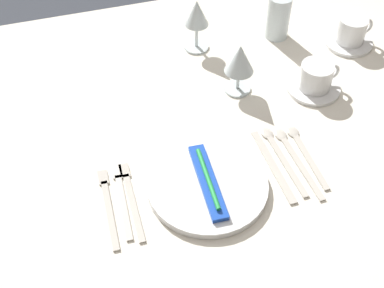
# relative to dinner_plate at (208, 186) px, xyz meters

# --- Properties ---
(ground_plane) EXTENTS (6.00, 6.00, 0.00)m
(ground_plane) POSITION_rel_dinner_plate_xyz_m (0.03, 0.22, -0.75)
(ground_plane) COLOR #383D47
(dining_table) EXTENTS (1.80, 1.11, 0.74)m
(dining_table) POSITION_rel_dinner_plate_xyz_m (0.03, 0.22, -0.09)
(dining_table) COLOR silver
(dining_table) RESTS_ON ground
(dinner_plate) EXTENTS (0.27, 0.27, 0.02)m
(dinner_plate) POSITION_rel_dinner_plate_xyz_m (0.00, 0.00, 0.00)
(dinner_plate) COLOR white
(dinner_plate) RESTS_ON dining_table
(toothbrush_package) EXTENTS (0.05, 0.21, 0.02)m
(toothbrush_package) POSITION_rel_dinner_plate_xyz_m (0.00, 0.00, 0.02)
(toothbrush_package) COLOR blue
(toothbrush_package) RESTS_ON dinner_plate
(fork_outer) EXTENTS (0.02, 0.22, 0.00)m
(fork_outer) POSITION_rel_dinner_plate_xyz_m (-0.17, 0.02, -0.01)
(fork_outer) COLOR beige
(fork_outer) RESTS_ON dining_table
(fork_inner) EXTENTS (0.03, 0.21, 0.00)m
(fork_inner) POSITION_rel_dinner_plate_xyz_m (-0.19, 0.03, -0.01)
(fork_inner) COLOR beige
(fork_inner) RESTS_ON dining_table
(fork_salad) EXTENTS (0.03, 0.22, 0.00)m
(fork_salad) POSITION_rel_dinner_plate_xyz_m (-0.22, 0.02, -0.01)
(fork_salad) COLOR beige
(fork_salad) RESTS_ON dining_table
(dinner_knife) EXTENTS (0.02, 0.23, 0.00)m
(dinner_knife) POSITION_rel_dinner_plate_xyz_m (0.16, 0.01, -0.01)
(dinner_knife) COLOR beige
(dinner_knife) RESTS_ON dining_table
(spoon_soup) EXTENTS (0.03, 0.23, 0.01)m
(spoon_soup) POSITION_rel_dinner_plate_xyz_m (0.19, 0.05, -0.01)
(spoon_soup) COLOR beige
(spoon_soup) RESTS_ON dining_table
(spoon_dessert) EXTENTS (0.03, 0.23, 0.01)m
(spoon_dessert) POSITION_rel_dinner_plate_xyz_m (0.22, 0.04, -0.01)
(spoon_dessert) COLOR beige
(spoon_dessert) RESTS_ON dining_table
(spoon_tea) EXTENTS (0.03, 0.21, 0.01)m
(spoon_tea) POSITION_rel_dinner_plate_xyz_m (0.25, 0.05, -0.01)
(spoon_tea) COLOR beige
(spoon_tea) RESTS_ON dining_table
(saucer_left) EXTENTS (0.14, 0.14, 0.01)m
(saucer_left) POSITION_rel_dinner_plate_xyz_m (0.55, 0.39, -0.00)
(saucer_left) COLOR white
(saucer_left) RESTS_ON dining_table
(coffee_cup_left) EXTENTS (0.11, 0.08, 0.07)m
(coffee_cup_left) POSITION_rel_dinner_plate_xyz_m (0.55, 0.39, 0.04)
(coffee_cup_left) COLOR white
(coffee_cup_left) RESTS_ON saucer_left
(saucer_right) EXTENTS (0.14, 0.14, 0.01)m
(saucer_right) POSITION_rel_dinner_plate_xyz_m (0.37, 0.23, -0.00)
(saucer_right) COLOR white
(saucer_right) RESTS_ON dining_table
(coffee_cup_right) EXTENTS (0.11, 0.09, 0.07)m
(coffee_cup_right) POSITION_rel_dinner_plate_xyz_m (0.37, 0.23, 0.04)
(coffee_cup_right) COLOR white
(coffee_cup_right) RESTS_ON saucer_right
(wine_glass_centre) EXTENTS (0.08, 0.08, 0.14)m
(wine_glass_centre) POSITION_rel_dinner_plate_xyz_m (0.18, 0.29, 0.09)
(wine_glass_centre) COLOR silver
(wine_glass_centre) RESTS_ON dining_table
(wine_glass_left) EXTENTS (0.07, 0.07, 0.15)m
(wine_glass_left) POSITION_rel_dinner_plate_xyz_m (0.13, 0.50, 0.10)
(wine_glass_left) COLOR silver
(wine_glass_left) RESTS_ON dining_table
(drink_tumbler) EXTENTS (0.07, 0.07, 0.13)m
(drink_tumbler) POSITION_rel_dinner_plate_xyz_m (0.37, 0.48, 0.05)
(drink_tumbler) COLOR silver
(drink_tumbler) RESTS_ON dining_table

